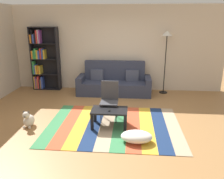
% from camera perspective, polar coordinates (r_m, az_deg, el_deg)
% --- Properties ---
extents(ground_plane, '(14.00, 14.00, 0.00)m').
position_cam_1_polar(ground_plane, '(5.39, -0.70, -7.62)').
color(ground_plane, '#9E7042').
extents(back_wall, '(6.80, 0.10, 2.70)m').
position_cam_1_polar(back_wall, '(7.49, 1.19, 10.21)').
color(back_wall, beige).
rests_on(back_wall, ground_plane).
extents(rug, '(2.91, 2.19, 0.01)m').
position_cam_1_polar(rug, '(5.13, 0.41, -8.92)').
color(rug, '#387F4C').
rests_on(rug, ground_plane).
extents(couch, '(2.26, 0.80, 1.00)m').
position_cam_1_polar(couch, '(7.18, 0.55, 1.63)').
color(couch, '#2D3347').
rests_on(couch, ground_plane).
extents(bookshelf, '(0.90, 0.28, 2.03)m').
position_cam_1_polar(bookshelf, '(7.85, -17.04, 7.21)').
color(bookshelf, black).
rests_on(bookshelf, ground_plane).
extents(coffee_table, '(0.78, 0.49, 0.39)m').
position_cam_1_polar(coffee_table, '(4.96, -0.65, -5.77)').
color(coffee_table, black).
rests_on(coffee_table, rug).
extents(pouf, '(0.60, 0.40, 0.21)m').
position_cam_1_polar(pouf, '(4.47, 6.15, -11.62)').
color(pouf, white).
rests_on(pouf, rug).
extents(dog, '(0.22, 0.35, 0.40)m').
position_cam_1_polar(dog, '(5.34, -20.12, -7.11)').
color(dog, beige).
rests_on(dog, ground_plane).
extents(standing_lamp, '(0.32, 0.32, 1.93)m').
position_cam_1_polar(standing_lamp, '(7.19, 13.48, 11.53)').
color(standing_lamp, black).
rests_on(standing_lamp, ground_plane).
extents(tv_remote, '(0.07, 0.16, 0.02)m').
position_cam_1_polar(tv_remote, '(4.90, -0.70, -5.07)').
color(tv_remote, black).
rests_on(tv_remote, coffee_table).
extents(folding_chair, '(0.40, 0.40, 0.90)m').
position_cam_1_polar(folding_chair, '(5.27, -0.63, -1.95)').
color(folding_chair, '#38383D').
rests_on(folding_chair, ground_plane).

